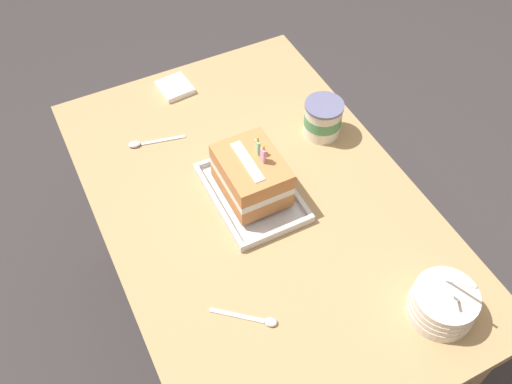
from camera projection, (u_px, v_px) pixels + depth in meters
ground_plane at (259, 321)px, 2.00m from camera, size 8.00×8.00×0.00m
dining_table at (260, 224)px, 1.53m from camera, size 1.21×0.79×0.69m
foil_tray at (252, 193)px, 1.47m from camera, size 0.30×0.21×0.02m
birthday_cake at (252, 175)px, 1.41m from camera, size 0.19×0.15×0.17m
bowl_stack at (443, 304)px, 1.24m from camera, size 0.15×0.15×0.15m
ice_cream_tub at (323, 118)px, 1.58m from camera, size 0.11×0.11×0.11m
serving_spoon_near_tray at (142, 143)px, 1.59m from camera, size 0.05×0.16×0.01m
serving_spoon_by_bowls at (259, 320)px, 1.25m from camera, size 0.11×0.13×0.01m
napkin_pile at (175, 87)px, 1.73m from camera, size 0.11×0.10×0.02m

